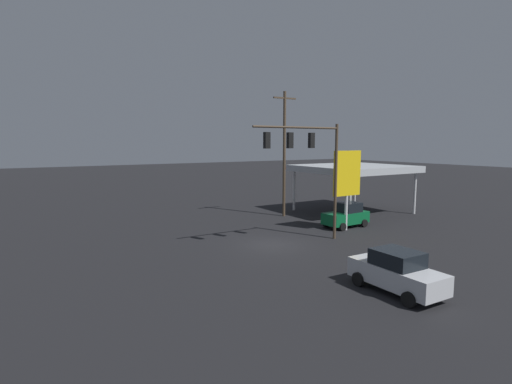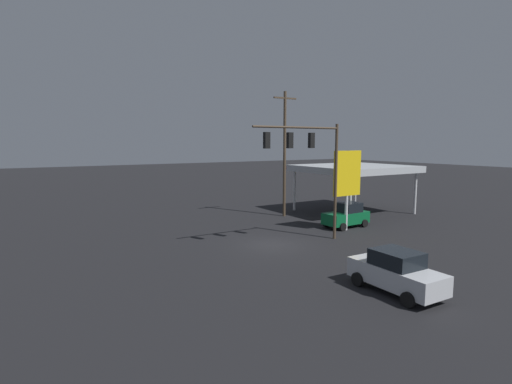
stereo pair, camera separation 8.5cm
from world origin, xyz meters
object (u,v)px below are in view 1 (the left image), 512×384
Objects in this scene: traffic_signal_assembly at (309,155)px; sedan_far at (397,272)px; hatchback_crossing at (346,215)px; utility_pole at (284,152)px; price_sign at (347,176)px.

traffic_signal_assembly reaches higher than sedan_far.
hatchback_crossing is (-5.89, -2.40, -4.97)m from traffic_signal_assembly.
sedan_far is (2.24, 9.06, -4.97)m from traffic_signal_assembly.
utility_pole is at bearing -79.79° from hatchback_crossing.
price_sign is 3.47m from hatchback_crossing.
price_sign is (-0.65, 7.28, -1.69)m from utility_pole.
traffic_signal_assembly is 2.06× the size of hatchback_crossing.
utility_pole is at bearing -84.88° from price_sign.
utility_pole reaches higher than price_sign.
hatchback_crossing is (-1.48, 6.48, -4.97)m from utility_pole.
traffic_signal_assembly is 1.80× the size of sedan_far.
hatchback_crossing reaches higher than sedan_far.
price_sign is at bearing 95.12° from utility_pole.
traffic_signal_assembly reaches higher than hatchback_crossing.
utility_pole is 8.30m from hatchback_crossing.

